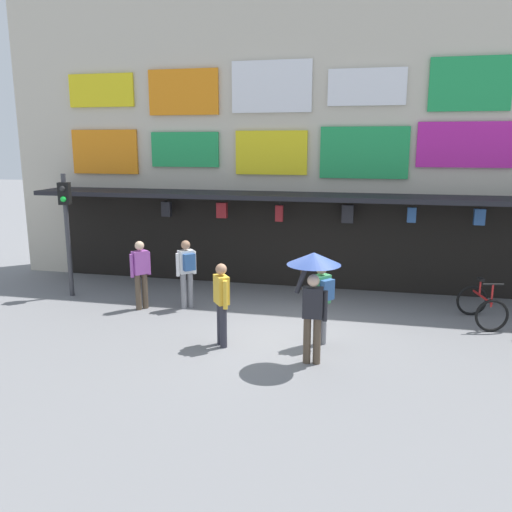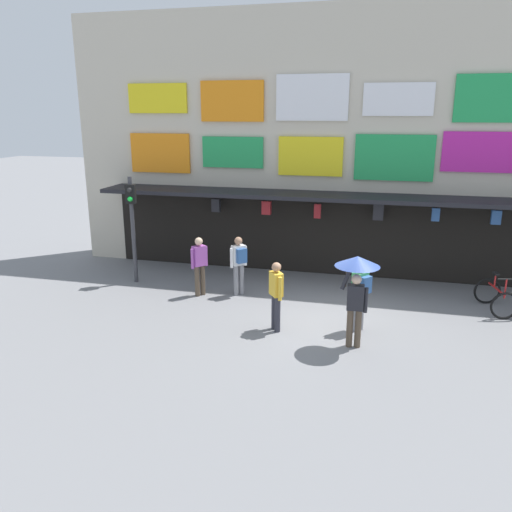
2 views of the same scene
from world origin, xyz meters
name	(u,v)px [view 1 (image 1 of 2)]	position (x,y,z in m)	size (l,w,h in m)	color
ground_plane	(291,338)	(0.00, 0.00, 0.00)	(80.00, 80.00, 0.00)	slate
shopfront	(320,143)	(0.00, 4.57, 3.96)	(18.00, 2.60, 8.00)	beige
traffic_light_near	(66,215)	(-6.15, 1.74, 2.14)	(0.34, 0.35, 3.20)	#38383D
bicycle_parked	(482,306)	(4.00, 1.81, 0.39)	(0.94, 1.28, 1.05)	black
pedestrian_in_white	(322,298)	(0.63, -0.28, 0.98)	(0.47, 0.48, 1.68)	gray
pedestrian_in_green	(187,269)	(-2.79, 1.42, 0.98)	(0.47, 0.47, 1.68)	gray
pedestrian_with_umbrella	(313,277)	(0.56, -1.19, 1.64)	(0.96, 0.96, 2.08)	brown
pedestrian_in_yellow	(222,300)	(-1.28, -0.73, 0.95)	(0.39, 0.45, 1.68)	#2D2D38
pedestrian_in_blue	(141,271)	(-3.85, 1.10, 0.95)	(0.39, 0.44, 1.68)	brown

